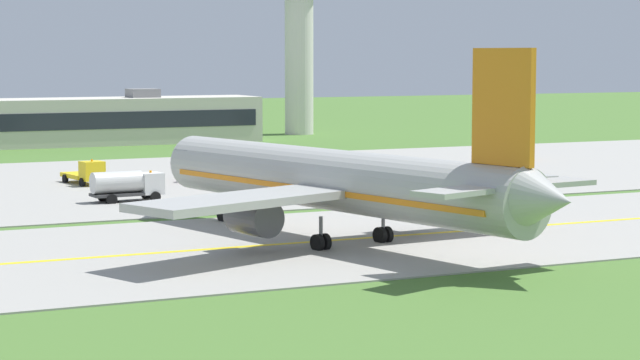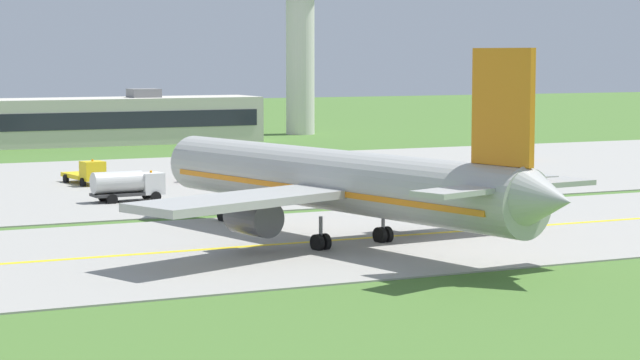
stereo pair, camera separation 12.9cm
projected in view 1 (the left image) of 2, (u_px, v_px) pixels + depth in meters
The scene contains 11 objects.
ground_plane at pixel (414, 236), 84.48m from camera, with size 500.00×500.00×0.00m, color #47702D.
taxiway_strip at pixel (414, 235), 84.48m from camera, with size 240.00×28.00×0.10m, color #9E9B93.
apron_pad at pixel (294, 175), 126.48m from camera, with size 140.00×52.00×0.10m, color #9E9B93.
taxiway_centreline at pixel (414, 234), 84.47m from camera, with size 220.00×0.60×0.01m, color yellow.
airplane_lead at pixel (338, 181), 80.36m from camera, with size 32.12×39.32×12.70m.
service_truck_baggage at pixel (204, 165), 121.42m from camera, with size 5.28×6.01×2.65m.
service_truck_fuel at pixel (87, 173), 116.66m from camera, with size 2.98×6.61×2.59m.
service_truck_catering at pixel (127, 184), 103.50m from camera, with size 6.12×2.66×2.65m.
service_truck_pushback at pixel (509, 146), 145.74m from camera, with size 3.04×6.24×2.65m.
terminal_building at pixel (68, 122), 168.62m from camera, with size 53.45×9.95×7.55m.
control_tower at pixel (299, 26), 190.54m from camera, with size 7.60×7.60×27.65m.
Camera 1 is at (-41.73, -72.79, 12.35)m, focal length 69.58 mm.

